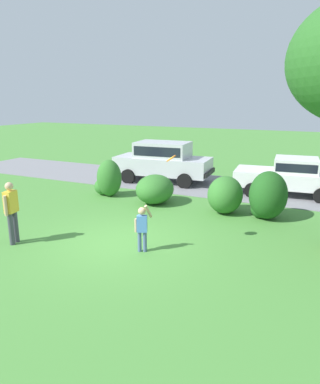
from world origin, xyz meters
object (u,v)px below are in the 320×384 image
parked_suv (163,160)px  adult_onlooker (11,209)px  parked_sedan (290,175)px  frisbee (171,158)px  child_thrower (142,226)px

parked_suv → adult_onlooker: size_ratio=2.77×
parked_sedan → parked_suv: size_ratio=0.94×
parked_sedan → frisbee: (-2.23, -7.14, 1.58)m
parked_sedan → child_thrower: size_ratio=3.53×
frisbee → adult_onlooker: size_ratio=0.16×
child_thrower → adult_onlooker: size_ratio=0.74×
adult_onlooker → parked_sedan: bearing=54.6°
child_thrower → adult_onlooker: 3.63m
parked_sedan → parked_suv: bearing=-179.9°
child_thrower → parked_sedan: bearing=70.3°
child_thrower → frisbee: size_ratio=4.59×
child_thrower → parked_suv: bearing=111.3°
parked_suv → child_thrower: 8.30m
parked_sedan → parked_suv: parked_suv is taller
frisbee → adult_onlooker: 4.57m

